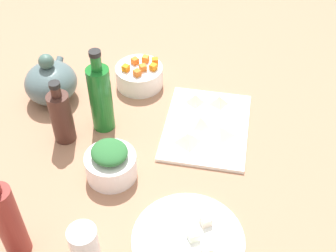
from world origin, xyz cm
name	(u,v)px	position (x,y,z in cm)	size (l,w,h in cm)	color
tabletop	(168,144)	(0.00, 0.00, 1.50)	(190.00, 190.00, 3.00)	#A37255
cutting_board	(206,127)	(6.19, -9.39, 3.50)	(28.88, 22.04, 1.00)	white
plate_tofu	(188,240)	(-29.22, -9.45, 3.60)	(24.01, 24.01, 1.20)	white
bowl_greens	(111,166)	(-14.00, 11.28, 6.18)	(12.25, 12.25, 6.35)	white
bowl_carrots	(139,76)	(21.53, 12.36, 6.10)	(13.83, 13.83, 6.20)	white
teapot	(51,82)	(11.23, 35.41, 8.77)	(16.81, 14.50, 14.91)	#506669
bottle_0	(8,221)	(-36.95, 25.11, 13.02)	(5.20, 5.20, 22.93)	maroon
bottle_1	(101,97)	(2.39, 17.90, 13.03)	(5.89, 5.89, 24.00)	#1B6C26
bottle_2	(61,116)	(-3.86, 26.58, 10.65)	(5.57, 5.57, 18.26)	#46271F
drinking_glass_0	(85,245)	(-36.59, 10.47, 7.78)	(5.96, 5.96, 9.55)	white
carrot_cube_0	(143,68)	(20.50, 10.91, 10.10)	(1.80, 1.80, 1.80)	orange
carrot_cube_1	(137,73)	(17.74, 11.98, 10.10)	(1.80, 1.80, 1.80)	orange
carrot_cube_2	(126,68)	(19.43, 15.71, 10.10)	(1.80, 1.80, 1.80)	orange
carrot_cube_3	(155,61)	(24.22, 8.13, 10.10)	(1.80, 1.80, 1.80)	orange
carrot_cube_4	(135,61)	(23.29, 13.92, 10.10)	(1.80, 1.80, 1.80)	orange
carrot_cube_5	(153,67)	(21.29, 8.01, 10.10)	(1.80, 1.80, 1.80)	orange
carrot_cube_6	(146,59)	(24.85, 11.06, 10.10)	(1.80, 1.80, 1.80)	orange
chopped_greens_mound	(109,152)	(-14.00, 11.28, 10.95)	(8.97, 8.46, 3.21)	#2C6933
tofu_cube_0	(206,221)	(-24.88, -12.65, 5.30)	(2.20, 2.20, 2.20)	#F9E4CF
tofu_cube_1	(193,235)	(-28.95, -10.49, 5.30)	(2.20, 2.20, 2.20)	white
tofu_cube_2	(207,249)	(-31.75, -13.65, 5.30)	(2.20, 2.20, 2.20)	white
dumpling_0	(200,121)	(6.16, -7.68, 5.31)	(5.81, 5.10, 2.61)	beige
dumpling_1	(220,131)	(3.29, -13.26, 5.29)	(5.86, 5.76, 2.58)	beige
dumpling_2	(188,138)	(-0.72, -5.26, 5.40)	(5.88, 5.36, 2.80)	beige
dumpling_3	(195,98)	(15.01, -5.15, 5.44)	(4.25, 4.08, 2.88)	beige
dumpling_4	(219,100)	(15.51, -11.85, 5.35)	(4.28, 4.04, 2.70)	beige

